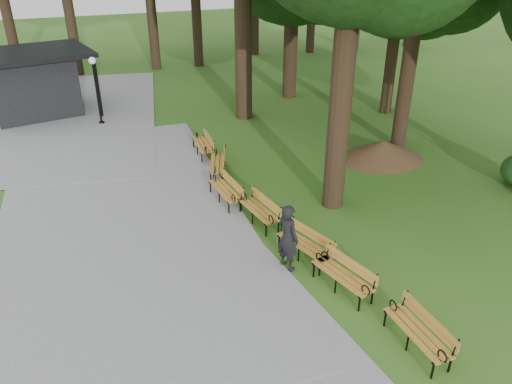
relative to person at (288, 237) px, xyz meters
name	(u,v)px	position (x,y,z in m)	size (l,w,h in m)	color
ground	(266,241)	(-0.04, 1.39, -0.96)	(100.00, 100.00, 0.00)	#30621C
path	(116,217)	(-4.04, 4.39, -0.93)	(12.00, 38.00, 0.06)	gray
person	(288,237)	(0.00, 0.00, 0.00)	(0.70, 0.46, 1.92)	black
kiosk	(32,83)	(-6.47, 16.36, 0.62)	(5.05, 4.39, 3.16)	black
lamp_post	(95,77)	(-3.60, 13.72, 1.32)	(0.32, 0.32, 3.17)	black
dirt_mound	(382,150)	(6.59, 5.33, -0.57)	(2.89, 2.89, 0.78)	#47301C
bench_0	(417,332)	(1.41, -3.71, -0.52)	(1.90, 0.64, 0.88)	#C1842C
bench_1	(342,276)	(0.90, -1.39, -0.52)	(1.90, 0.64, 0.88)	#C1842C
bench_2	(305,245)	(0.62, 0.20, -0.52)	(1.90, 0.64, 0.88)	#C1842C
bench_3	(259,210)	(0.13, 2.47, -0.52)	(1.90, 0.64, 0.88)	#C1842C
bench_4	(225,190)	(-0.43, 4.13, -0.52)	(1.90, 0.64, 0.88)	#C1842C
bench_5	(217,163)	(-0.03, 6.34, -0.52)	(1.90, 0.64, 0.88)	#C1842C
bench_6	(203,145)	(-0.06, 8.33, -0.52)	(1.90, 0.64, 0.88)	#C1842C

